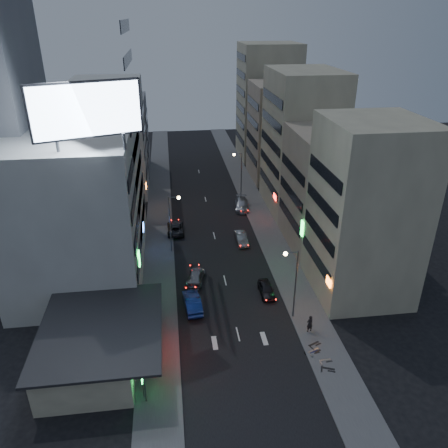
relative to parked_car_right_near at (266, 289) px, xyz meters
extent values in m
plane|color=black|center=(-4.38, -10.51, -0.67)|extent=(180.00, 180.00, 0.00)
cube|color=#4C4C4F|center=(-12.38, 19.49, -0.61)|extent=(4.00, 120.00, 0.12)
cube|color=#4C4C4F|center=(3.62, 19.49, -0.61)|extent=(4.00, 120.00, 0.12)
cube|color=#BEB595|center=(-18.38, -8.51, 1.13)|extent=(8.00, 12.00, 3.60)
cube|color=black|center=(-17.38, -8.51, 3.08)|extent=(11.00, 13.00, 0.25)
cube|color=black|center=(-13.28, -8.51, 2.43)|extent=(0.12, 4.00, 0.90)
cube|color=#FF1E14|center=(-13.20, -8.51, 2.43)|extent=(0.04, 3.70, 0.70)
cube|color=beige|center=(-21.38, 9.49, 8.33)|extent=(14.00, 24.00, 18.00)
cube|color=#BEB595|center=(10.62, -0.01, 9.33)|extent=(10.00, 11.00, 20.00)
cube|color=tan|center=(11.12, 11.49, 7.33)|extent=(11.00, 12.00, 16.00)
cube|color=#BEB595|center=(10.62, 24.49, 10.33)|extent=(10.00, 14.00, 22.00)
cube|color=beige|center=(-19.88, 34.49, 9.33)|extent=(11.00, 10.00, 20.00)
cube|color=slate|center=(-20.38, 47.49, 6.83)|extent=(12.00, 10.00, 15.00)
cube|color=tan|center=(11.12, 39.49, 8.33)|extent=(11.00, 12.00, 18.00)
cube|color=#BEB595|center=(11.62, 53.49, 11.33)|extent=(12.00, 12.00, 24.00)
cylinder|color=#595B60|center=(-20.38, -0.51, 18.08)|extent=(0.30, 0.30, 1.50)
cylinder|color=#595B60|center=(-14.38, -0.51, 18.08)|extent=(0.30, 0.30, 1.50)
cube|color=black|center=(-17.38, -0.51, 21.03)|extent=(9.52, 3.75, 5.00)
cube|color=#BFDBFF|center=(-17.30, -0.72, 21.03)|extent=(9.04, 3.34, 4.60)
cylinder|color=#595B60|center=(1.92, -4.51, 3.45)|extent=(0.16, 0.16, 8.00)
cylinder|color=#595B60|center=(1.22, -4.51, 7.35)|extent=(1.40, 0.10, 0.10)
sphere|color=#FFD88C|center=(0.62, -4.51, 7.25)|extent=(0.44, 0.44, 0.44)
cylinder|color=#595B60|center=(-10.68, 11.49, 3.45)|extent=(0.16, 0.16, 8.00)
cylinder|color=#595B60|center=(-9.98, 11.49, 7.35)|extent=(1.40, 0.10, 0.10)
sphere|color=#FFD88C|center=(-9.38, 11.49, 7.25)|extent=(0.44, 0.44, 0.44)
cylinder|color=#595B60|center=(1.92, 29.49, 3.45)|extent=(0.16, 0.16, 8.00)
cylinder|color=#595B60|center=(1.22, 29.49, 7.35)|extent=(1.40, 0.10, 0.10)
sphere|color=#FFD88C|center=(0.62, 29.49, 7.25)|extent=(0.44, 0.44, 0.44)
imported|color=black|center=(0.00, 0.00, 0.00)|extent=(1.58, 3.92, 1.34)
imported|color=gray|center=(-0.80, 12.85, 0.03)|extent=(1.58, 4.25, 1.39)
imported|color=#242529|center=(-9.98, 17.35, 0.04)|extent=(2.38, 5.13, 1.42)
imported|color=#ACAEB4|center=(1.22, 24.62, 0.11)|extent=(2.84, 5.57, 1.55)
imported|color=navy|center=(-8.69, -1.58, 0.14)|extent=(2.16, 5.02, 1.61)
imported|color=gray|center=(-7.90, 3.79, 0.01)|extent=(2.89, 4.96, 1.35)
imported|color=black|center=(2.89, -7.15, 0.41)|extent=(0.80, 0.63, 1.92)
camera|label=1|loc=(-10.33, -41.11, 28.83)|focal=35.00mm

